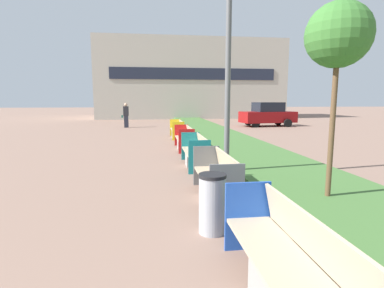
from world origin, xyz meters
The scene contains 11 objects.
planter_grass_strip centered at (3.20, 12.00, 0.09)m, with size 2.80×120.00×0.18m.
building_backdrop centered at (4.00, 37.85, 4.34)m, with size 20.81×8.80×8.67m.
bench_blue_frame centered at (0.94, 4.12, 0.38)m, with size 0.65×2.35×0.94m.
bench_grey_frame centered at (0.94, 7.44, 0.37)m, with size 0.65×2.08×0.94m.
bench_teal_frame centered at (0.94, 10.55, 0.37)m, with size 0.65×2.08×0.94m.
bench_red_frame centered at (0.94, 13.79, 0.37)m, with size 0.65×2.15×0.94m.
bench_yellow_frame centered at (0.94, 17.59, 0.37)m, with size 0.65×2.06×0.94m.
litter_bin centered at (0.53, 5.85, 0.46)m, with size 0.42×0.42×0.92m.
sapling_tree_near centered at (3.00, 6.79, 3.15)m, with size 1.18×1.18×3.77m.
pedestrian_walking centered at (-2.36, 24.24, 0.93)m, with size 0.53×0.24×1.81m.
parked_car_distant centered at (8.52, 24.01, 0.91)m, with size 4.39×2.29×1.86m.
Camera 1 is at (-0.33, 1.56, 2.02)m, focal length 28.00 mm.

